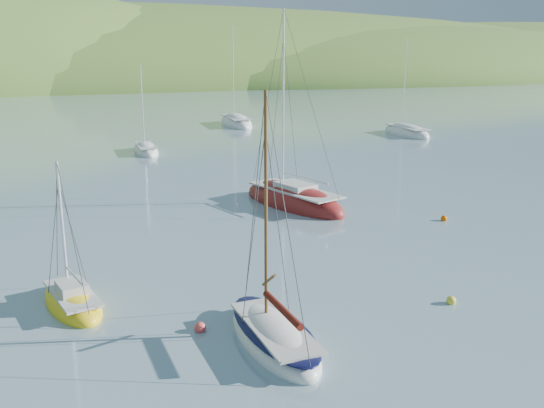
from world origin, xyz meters
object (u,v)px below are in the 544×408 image
object	(u,v)px
distant_sloop_a	(146,151)
distant_sloop_d	(406,133)
distant_sloop_b	(236,124)
sailboat_yellow	(73,302)
daysailer_white	(274,337)
sloop_red	(293,201)

from	to	relation	value
distant_sloop_a	distant_sloop_d	size ratio (longest dim) A/B	0.76
distant_sloop_b	sailboat_yellow	bearing A→B (deg)	-110.81
distant_sloop_a	distant_sloop_d	xyz separation A→B (m)	(30.10, 1.67, 0.03)
daysailer_white	distant_sloop_a	size ratio (longest dim) A/B	1.04
distant_sloop_b	distant_sloop_d	distance (m)	21.96
daysailer_white	sailboat_yellow	xyz separation A→B (m)	(-6.43, 5.62, -0.05)
distant_sloop_a	distant_sloop_b	world-z (taller)	distant_sloop_b
daysailer_white	distant_sloop_d	bearing A→B (deg)	50.65
distant_sloop_d	sailboat_yellow	bearing A→B (deg)	-136.13
distant_sloop_a	distant_sloop_b	bearing A→B (deg)	50.55
sailboat_yellow	distant_sloop_b	distance (m)	56.22
daysailer_white	distant_sloop_d	world-z (taller)	distant_sloop_d
sloop_red	sailboat_yellow	bearing A→B (deg)	-158.57
sloop_red	sailboat_yellow	distance (m)	18.23
distant_sloop_d	sloop_red	bearing A→B (deg)	-133.87
sailboat_yellow	distant_sloop_b	world-z (taller)	distant_sloop_b
distant_sloop_b	distant_sloop_d	bearing A→B (deg)	-40.91
sloop_red	sailboat_yellow	xyz separation A→B (m)	(-14.11, -11.54, -0.07)
sloop_red	distant_sloop_a	world-z (taller)	sloop_red
daysailer_white	sailboat_yellow	size ratio (longest dim) A/B	1.47
daysailer_white	distant_sloop_b	size ratio (longest dim) A/B	0.68
daysailer_white	sloop_red	world-z (taller)	sloop_red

